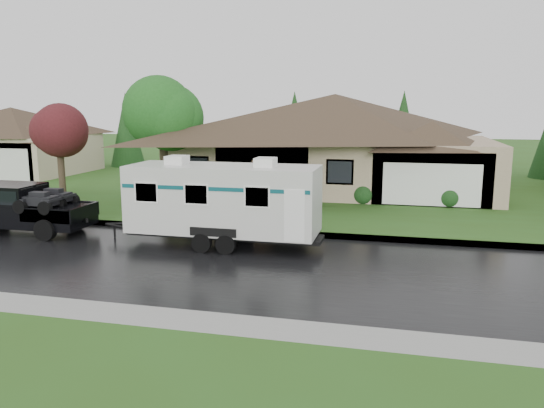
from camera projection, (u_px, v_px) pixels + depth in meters
The scene contains 11 objects.
ground at pixel (232, 247), 19.27m from camera, with size 140.00×140.00×0.00m, color #2F551A.
road at pixel (213, 263), 17.36m from camera, with size 140.00×8.00×0.01m, color black.
curb at pixel (249, 231), 21.41m from camera, with size 140.00×0.50×0.15m, color gray.
lawn at pixel (304, 186), 33.60m from camera, with size 140.00×26.00×0.15m, color #2F551A.
house_main at pixel (339, 131), 31.32m from camera, with size 19.44×10.80×6.90m.
house_far at pixel (14, 135), 38.86m from camera, with size 10.80×8.64×5.80m.
tree_left_green at pixel (163, 117), 27.82m from camera, with size 3.78×3.78×6.26m.
tree_red at pixel (59, 133), 29.12m from camera, with size 3.00×3.00×4.96m.
shrub_row at pixel (323, 192), 27.59m from camera, with size 13.60×1.00×1.00m.
pickup_truck at pixel (17, 207), 21.40m from camera, with size 5.91×2.24×1.97m.
travel_trailer at pixel (224, 199), 19.26m from camera, with size 7.28×2.56×3.27m.
Camera 1 is at (5.76, -17.80, 5.07)m, focal length 35.00 mm.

